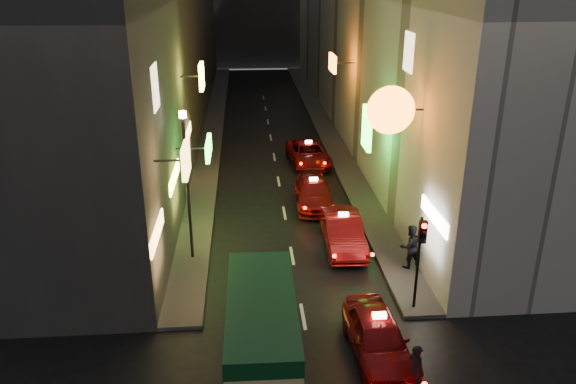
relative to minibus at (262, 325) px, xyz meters
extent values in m
cube|color=#363431|center=(-6.47, 28.10, 7.43)|extent=(6.00, 52.00, 18.00)
cube|color=#EEAC53|center=(-2.38, 4.48, 3.72)|extent=(0.18, 1.48, 1.08)
cube|color=#32FF36|center=(-2.00, 10.64, 2.23)|extent=(0.18, 2.24, 0.79)
cube|color=#FFFA3F|center=(-2.40, 14.32, 4.83)|extent=(0.18, 1.44, 1.28)
cube|color=#EEAC53|center=(-3.45, 3.60, 1.43)|extent=(0.10, 2.93, 0.55)
cube|color=#FFFA3F|center=(-3.45, 9.14, 1.43)|extent=(0.10, 3.41, 0.55)
cube|color=#EEAC53|center=(-3.45, 16.15, 1.43)|extent=(0.10, 2.90, 0.55)
cube|color=#FFE5B2|center=(-3.46, 6.10, 5.93)|extent=(0.06, 1.30, 1.60)
cube|color=#AFABA1|center=(9.53, 28.10, 7.43)|extent=(6.00, 52.00, 18.00)
cylinder|color=#FF640C|center=(5.25, 6.61, 4.81)|extent=(1.85, 0.18, 1.85)
cube|color=#32FF36|center=(5.44, 11.35, 2.81)|extent=(0.18, 1.47, 2.00)
cube|color=#FF640C|center=(5.18, 20.61, 4.41)|extent=(0.18, 1.99, 1.04)
cube|color=white|center=(6.51, 4.20, 1.43)|extent=(0.10, 2.85, 0.55)
cube|color=#FFE5B2|center=(6.52, 9.10, 6.63)|extent=(0.06, 1.30, 1.60)
cube|color=#44413F|center=(-2.72, 28.10, -1.49)|extent=(1.50, 52.00, 0.15)
cube|color=#44413F|center=(5.78, 28.10, -1.49)|extent=(1.50, 52.00, 0.15)
cube|color=#C9C47E|center=(0.00, -0.02, -0.16)|extent=(2.08, 5.75, 2.10)
cube|color=#0A3618|center=(0.00, -0.02, 0.65)|extent=(2.10, 5.77, 0.52)
cube|color=black|center=(0.00, 0.27, 0.05)|extent=(2.08, 3.46, 0.48)
cylinder|color=black|center=(-0.88, 1.81, -1.21)|extent=(0.21, 0.73, 0.73)
imported|color=maroon|center=(3.63, 0.26, -0.74)|extent=(2.34, 5.31, 1.67)
cube|color=white|center=(3.63, 0.26, 0.19)|extent=(0.43, 0.20, 0.16)
imported|color=maroon|center=(3.81, 7.76, -0.71)|extent=(2.32, 5.44, 1.72)
cube|color=white|center=(3.81, 7.76, 0.24)|extent=(0.42, 0.19, 0.16)
sphere|color=#FF0A05|center=(3.05, 5.31, -0.69)|extent=(0.16, 0.16, 0.16)
sphere|color=#FF0A05|center=(4.57, 5.31, -0.69)|extent=(0.16, 0.16, 0.16)
imported|color=maroon|center=(3.10, 12.56, -0.80)|extent=(2.18, 4.92, 1.54)
cube|color=white|center=(3.10, 12.56, 0.06)|extent=(0.43, 0.20, 0.16)
sphere|color=#FF0A05|center=(2.42, 10.36, -0.78)|extent=(0.16, 0.16, 0.16)
sphere|color=#FF0A05|center=(3.78, 10.36, -0.78)|extent=(0.16, 0.16, 0.16)
imported|color=maroon|center=(3.58, 19.03, -0.78)|extent=(2.49, 5.13, 1.58)
cube|color=white|center=(3.58, 19.03, 0.10)|extent=(0.43, 0.22, 0.16)
sphere|color=#FF0A05|center=(2.88, 16.77, -0.76)|extent=(0.16, 0.16, 0.16)
sphere|color=#FF0A05|center=(4.28, 16.77, -0.76)|extent=(0.16, 0.16, 0.16)
imported|color=black|center=(4.33, -1.43, -0.65)|extent=(0.60, 0.71, 1.84)
imported|color=black|center=(6.12, 5.53, -0.38)|extent=(0.88, 0.67, 2.08)
cylinder|color=black|center=(5.53, 2.70, 0.33)|extent=(0.10, 0.10, 3.50)
cube|color=black|center=(5.53, 2.52, 1.63)|extent=(0.26, 0.18, 0.80)
sphere|color=#FF0A05|center=(5.53, 2.41, 1.90)|extent=(0.18, 0.18, 0.18)
sphere|color=black|center=(5.53, 2.41, 1.63)|extent=(0.17, 0.17, 0.17)
sphere|color=black|center=(5.53, 2.41, 1.36)|extent=(0.17, 0.17, 0.17)
cylinder|color=black|center=(-2.67, 7.10, 1.58)|extent=(0.12, 0.12, 6.00)
cylinder|color=#FFE5BF|center=(-2.67, 7.10, 4.68)|extent=(0.28, 0.28, 0.25)
camera|label=1|loc=(-0.33, -14.03, 9.88)|focal=35.00mm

